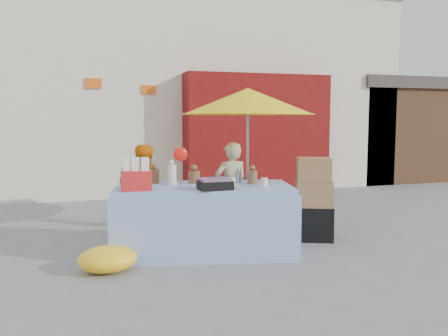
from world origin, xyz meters
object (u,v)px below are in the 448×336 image
object	(u,v)px
chair_right	(234,220)
chair_left	(144,226)
vendor_beige	(231,189)
market_table	(203,218)
umbrella	(248,102)
box_stack	(314,202)
vendor_orange	(142,194)

from	to	relation	value
chair_right	chair_left	bearing A→B (deg)	176.23
chair_right	vendor_beige	world-z (taller)	vendor_beige
chair_left	vendor_beige	size ratio (longest dim) A/B	0.64
market_table	vendor_beige	distance (m)	0.97
market_table	umbrella	bearing A→B (deg)	56.40
vendor_beige	umbrella	xyz separation A→B (m)	(0.30, 0.15, 1.23)
chair_right	box_stack	distance (m)	1.12
market_table	chair_left	distance (m)	0.89
market_table	chair_right	xyz separation A→B (m)	(0.60, 0.58, -0.18)
market_table	umbrella	xyz separation A→B (m)	(0.90, 0.87, 1.46)
umbrella	vendor_orange	bearing A→B (deg)	-174.47
umbrella	box_stack	size ratio (longest dim) A/B	1.85
vendor_orange	umbrella	bearing A→B (deg)	-178.24
umbrella	box_stack	world-z (taller)	umbrella
market_table	chair_right	distance (m)	0.86
market_table	chair_left	xyz separation A→B (m)	(-0.65, 0.58, -0.18)
vendor_beige	umbrella	distance (m)	1.27
vendor_beige	box_stack	bearing A→B (deg)	147.14
chair_right	box_stack	size ratio (longest dim) A/B	0.75
chair_right	vendor_beige	xyz separation A→B (m)	(0.00, 0.13, 0.41)
market_table	vendor_orange	xyz separation A→B (m)	(-0.65, 0.72, 0.23)
vendor_beige	umbrella	world-z (taller)	umbrella
market_table	chair_left	world-z (taller)	market_table
chair_left	chair_right	size ratio (longest dim) A/B	1.00
vendor_beige	chair_right	bearing A→B (deg)	85.79
market_table	vendor_orange	world-z (taller)	market_table
vendor_orange	market_table	bearing A→B (deg)	128.23
box_stack	chair_left	bearing A→B (deg)	169.38
chair_left	chair_right	world-z (taller)	same
chair_left	vendor_orange	xyz separation A→B (m)	(0.00, 0.13, 0.40)
vendor_orange	umbrella	size ratio (longest dim) A/B	0.63
market_table	umbrella	size ratio (longest dim) A/B	1.13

